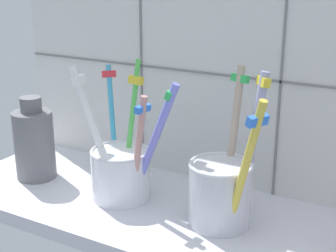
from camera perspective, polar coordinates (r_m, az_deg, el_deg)
name	(u,v)px	position (r cm, az deg, el deg)	size (l,w,h in cm)	color
counter_slab	(168,216)	(66.49, -0.05, -10.27)	(64.00, 22.00, 2.00)	silver
tile_wall_back	(210,40)	(69.83, 4.87, 9.77)	(64.00, 2.20, 45.00)	silver
toothbrush_cup_left	(122,167)	(67.78, -5.35, -4.68)	(16.45, 9.86, 18.63)	white
toothbrush_cup_right	(223,187)	(61.09, 6.31, -7.01)	(10.61, 10.39, 19.05)	silver
ceramic_vase	(34,143)	(75.91, -15.11, -1.86)	(5.86, 5.86, 12.40)	slate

